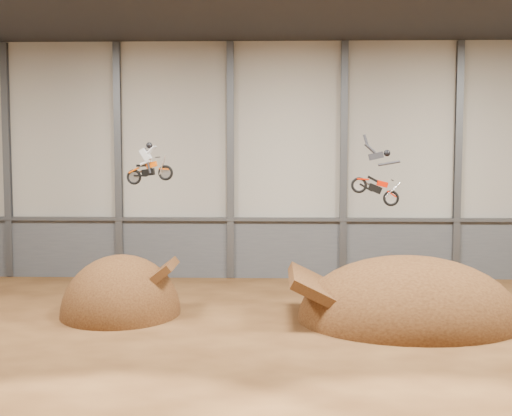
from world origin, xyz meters
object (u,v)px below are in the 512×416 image
(fmx_rider_b, at_px, (372,170))
(fmx_rider_a, at_px, (151,161))
(takeoff_ramp, at_px, (121,314))
(landing_ramp, at_px, (408,320))

(fmx_rider_b, bearing_deg, fmx_rider_a, 179.50)
(takeoff_ramp, relative_size, fmx_rider_a, 2.88)
(fmx_rider_a, height_order, fmx_rider_b, fmx_rider_b)
(landing_ramp, xyz_separation_m, fmx_rider_a, (-11.90, 1.04, 7.21))
(takeoff_ramp, bearing_deg, fmx_rider_b, -2.30)
(takeoff_ramp, height_order, fmx_rider_a, fmx_rider_a)
(landing_ramp, relative_size, fmx_rider_b, 3.35)
(takeoff_ramp, bearing_deg, landing_ramp, -3.46)
(takeoff_ramp, distance_m, fmx_rider_a, 7.36)
(fmx_rider_b, bearing_deg, takeoff_ramp, -178.87)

